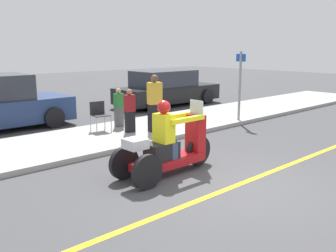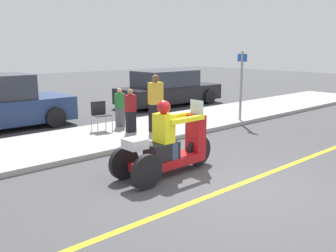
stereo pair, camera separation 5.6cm
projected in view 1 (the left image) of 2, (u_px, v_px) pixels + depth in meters
ground_plane at (234, 187)px, 6.72m from camera, size 60.00×60.00×0.00m
lane_stripe at (219, 192)px, 6.44m from camera, size 24.00×0.12×0.01m
sidewalk_strip at (97, 138)px, 10.04m from camera, size 28.00×2.80×0.12m
motorcycle_trike at (168, 148)px, 7.27m from camera, size 2.31×0.79×1.48m
spectator_far_back at (130, 112)px, 10.36m from camera, size 0.32×0.23×1.21m
spectator_end_of_line at (155, 104)px, 10.45m from camera, size 0.41×0.29×1.59m
spectator_near_curb at (119, 108)px, 11.11m from camera, size 0.30×0.21×1.14m
folding_chair_set_back at (99, 113)px, 10.58m from camera, size 0.52×0.52×0.82m
parked_car_lot_center at (167, 89)px, 15.91m from camera, size 4.69×1.98×1.49m
street_sign at (240, 83)px, 12.00m from camera, size 0.08×0.36×2.20m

